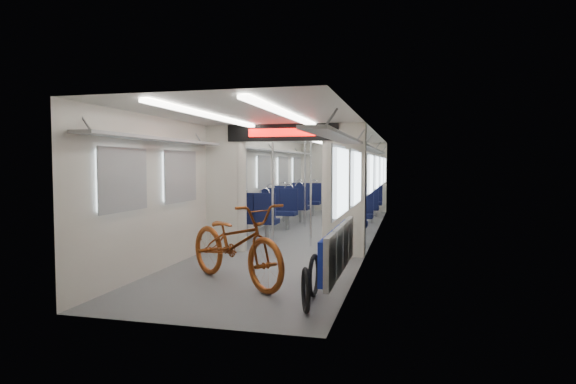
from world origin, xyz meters
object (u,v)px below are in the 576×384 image
Objects in this scene: flip_bench at (339,248)px; seat_bay_near_left at (268,210)px; bike_hoop_a at (306,293)px; stanchion_far_left at (305,182)px; seat_bay_far_right at (365,201)px; stanchion_near_right at (311,187)px; seat_bay_near_right at (350,214)px; bicycle at (236,243)px; bike_hoop_b at (314,277)px; stanchion_near_left at (273,188)px; seat_bay_far_left at (299,200)px; stanchion_far_right at (332,181)px; bike_hoop_c at (321,267)px.

seat_bay_near_left is at bearing 115.93° from flip_bench.
bike_hoop_a is at bearing -69.52° from seat_bay_near_left.
seat_bay_near_left is 0.93× the size of stanchion_far_left.
flip_bench is 0.89m from bike_hoop_a.
stanchion_near_right is (-0.61, -4.92, 0.61)m from seat_bay_far_right.
bicycle is at bearing -102.90° from seat_bay_near_right.
bike_hoop_b is 0.26× the size of seat_bay_far_right.
bicycle is 2.72m from stanchion_near_left.
seat_bay_near_right is (1.00, 4.38, -0.02)m from bicycle.
flip_bench is 1.01× the size of seat_bay_near_left.
seat_bay_far_left is at bearing 103.23° from bike_hoop_a.
stanchion_near_right is at bearing -74.52° from seat_bay_far_left.
stanchion_near_right and stanchion_far_right have the same top height.
stanchion_far_right is (1.18, -1.42, 0.60)m from seat_bay_far_left.
bicycle is 0.91× the size of stanchion_far_right.
bike_hoop_c is at bearing -82.35° from stanchion_far_right.
bike_hoop_b is 3.69m from stanchion_near_right.
stanchion_far_left is at bearing 102.18° from bike_hoop_a.
bicycle is at bearing -78.96° from seat_bay_near_left.
flip_bench is at bearing -64.07° from seat_bay_near_left.
seat_bay_near_right reaches higher than bike_hoop_a.
stanchion_near_left reaches higher than seat_bay_near_right.
stanchion_far_left is at bearing 131.50° from seat_bay_near_right.
flip_bench is 3.39m from stanchion_near_left.
bike_hoop_b is 0.23× the size of stanchion_far_left.
seat_bay_far_left is (0.00, 3.23, 0.00)m from seat_bay_near_left.
seat_bay_near_left reaches higher than bike_hoop_c.
bike_hoop_a is 0.22× the size of stanchion_near_right.
stanchion_near_left is (0.63, -5.03, 0.60)m from seat_bay_far_left.
stanchion_near_left and stanchion_far_right have the same top height.
bicycle reaches higher than flip_bench.
bike_hoop_b is at bearing -72.58° from bicycle.
stanchion_near_left is at bearing -70.68° from seat_bay_near_left.
seat_bay_near_right is 2.09m from stanchion_far_right.
stanchion_near_right reaches higher than bike_hoop_a.
seat_bay_far_left is 0.93× the size of stanchion_far_right.
bicycle is at bearing -97.12° from seat_bay_far_right.
bike_hoop_b is at bearing -67.41° from seat_bay_near_left.
stanchion_near_right is at bearing -97.03° from seat_bay_far_right.
stanchion_near_left and stanchion_far_left have the same top height.
stanchion_far_right is at bearing 97.65° from bike_hoop_c.
seat_bay_far_right is (-0.14, 8.42, 0.30)m from bike_hoop_b.
seat_bay_near_right is at bearing 64.49° from stanchion_near_right.
stanchion_near_left is at bearing -102.92° from seat_bay_far_right.
stanchion_far_left is (-0.07, 3.22, 0.00)m from stanchion_near_left.
stanchion_near_left is (-1.66, 2.90, 0.57)m from flip_bench.
bike_hoop_b is 1.06× the size of bike_hoop_c.
bicycle reaches higher than bike_hoop_b.
seat_bay_far_left is at bearing 106.09° from flip_bench.
flip_bench is 0.93× the size of stanchion_far_right.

